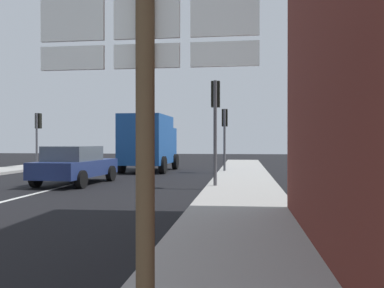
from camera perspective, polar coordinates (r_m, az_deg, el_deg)
The scene contains 8 objects.
ground_plane at distance 15.13m, azimuth -18.32°, elevation -5.92°, with size 80.00×80.00×0.00m, color black.
sidewalk_right at distance 11.67m, azimuth 7.21°, elevation -7.41°, with size 2.48×44.00×0.14m, color #9E9B96.
sedan_far at distance 16.14m, azimuth -16.23°, elevation -2.81°, with size 2.17×4.30×1.47m.
delivery_truck at distance 22.20m, azimuth -6.10°, elevation 0.35°, with size 2.57×5.04×3.05m.
route_sign_post at distance 3.01m, azimuth -6.57°, elevation 7.23°, with size 1.66×0.14×3.20m.
traffic_light_far_left at distance 25.44m, azimuth -21.02°, elevation 2.15°, with size 0.30×0.49×3.32m.
traffic_light_near_right at distance 13.98m, azimuth 3.35°, elevation 4.96°, with size 0.30×0.49×3.74m.
traffic_light_far_right at distance 20.99m, azimuth 4.66°, elevation 2.60°, with size 0.30×0.49×3.34m.
Camera 1 is at (6.49, -3.57, 1.64)m, focal length 37.59 mm.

